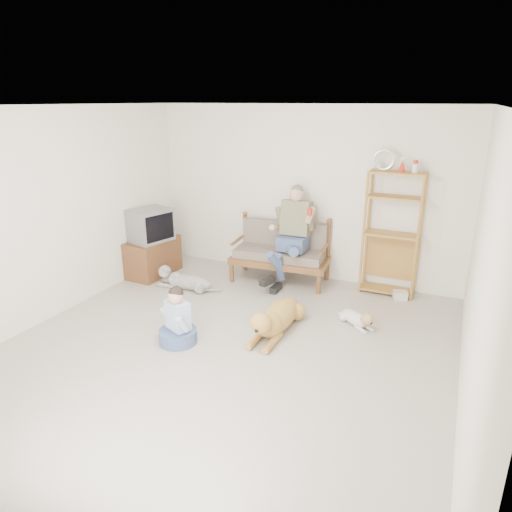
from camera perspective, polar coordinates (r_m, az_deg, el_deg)
The scene contains 16 objects.
floor at distance 5.38m, azimuth -4.26°, elevation -11.90°, with size 5.50×5.50×0.00m, color beige.
ceiling at distance 4.62m, azimuth -5.11°, elevation 18.22°, with size 5.50×5.50×0.00m, color silver.
wall_back at distance 7.28m, azimuth 5.97°, elevation 7.74°, with size 5.00×5.00×0.00m, color silver.
wall_left at distance 6.39m, azimuth -24.71°, elevation 4.53°, with size 5.50×5.50×0.00m, color silver.
wall_right at distance 4.27m, azimuth 26.20°, elevation -2.27°, with size 5.50×5.50×0.00m, color silver.
loveseat at distance 7.24m, azimuth 3.20°, elevation 0.67°, with size 1.55×0.82×0.95m.
man at distance 6.92m, azimuth 4.10°, elevation 1.74°, with size 0.59×0.84×1.36m.
etagere at distance 6.88m, azimuth 16.58°, elevation 2.79°, with size 0.81×0.35×2.12m.
book_stack at distance 6.98m, azimuth 17.58°, elevation -4.69°, with size 0.19×0.14×0.12m, color silver.
tv_stand at distance 7.70m, azimuth -12.76°, elevation -0.11°, with size 0.54×0.92×0.60m.
crt_tv at distance 7.48m, azimuth -13.08°, elevation 3.79°, with size 0.64×0.73×0.52m.
wall_outlet at distance 8.01m, azimuth -2.81°, elevation 1.09°, with size 0.12×0.02×0.08m, color white.
golden_retriever at distance 5.72m, azimuth 2.45°, elevation -7.81°, with size 0.37×1.47×0.44m.
shaggy_dog at distance 7.08m, azimuth -9.06°, elevation -3.01°, with size 1.11×0.31×0.33m.
terrier at distance 6.02m, azimuth 12.67°, elevation -7.67°, with size 0.57×0.46×0.25m.
child at distance 5.52m, azimuth -9.78°, elevation -8.21°, with size 0.45×0.45×0.72m.
Camera 1 is at (2.27, -4.03, 2.75)m, focal length 32.00 mm.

